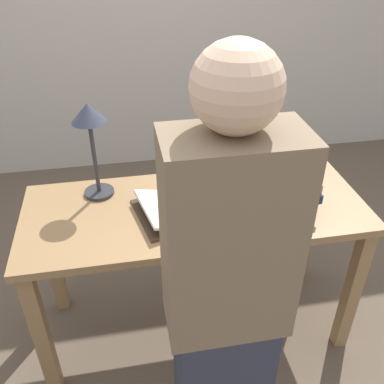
{
  "coord_description": "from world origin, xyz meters",
  "views": [
    {
      "loc": [
        -0.29,
        -1.48,
        1.82
      ],
      "look_at": [
        -0.02,
        -0.01,
        0.84
      ],
      "focal_mm": 40.0,
      "sensor_mm": 36.0,
      "label": 1
    }
  ],
  "objects_px": {
    "book_standing_upright": "(252,184)",
    "reading_lamp": "(90,127)",
    "book_stack_tall": "(284,185)",
    "open_book": "(190,206)",
    "person_reader": "(225,311)",
    "coffee_mug": "(239,188)"
  },
  "relations": [
    {
      "from": "coffee_mug",
      "to": "book_standing_upright",
      "type": "bearing_deg",
      "value": -80.41
    },
    {
      "from": "reading_lamp",
      "to": "coffee_mug",
      "type": "distance_m",
      "value": 0.69
    },
    {
      "from": "open_book",
      "to": "reading_lamp",
      "type": "xyz_separation_m",
      "value": [
        -0.38,
        0.19,
        0.31
      ]
    },
    {
      "from": "coffee_mug",
      "to": "person_reader",
      "type": "distance_m",
      "value": 0.7
    },
    {
      "from": "book_stack_tall",
      "to": "reading_lamp",
      "type": "height_order",
      "value": "reading_lamp"
    },
    {
      "from": "book_standing_upright",
      "to": "reading_lamp",
      "type": "bearing_deg",
      "value": 162.64
    },
    {
      "from": "open_book",
      "to": "coffee_mug",
      "type": "height_order",
      "value": "coffee_mug"
    },
    {
      "from": "book_stack_tall",
      "to": "coffee_mug",
      "type": "distance_m",
      "value": 0.2
    },
    {
      "from": "reading_lamp",
      "to": "open_book",
      "type": "bearing_deg",
      "value": -27.01
    },
    {
      "from": "coffee_mug",
      "to": "person_reader",
      "type": "xyz_separation_m",
      "value": [
        -0.23,
        -0.66,
        0.0
      ]
    },
    {
      "from": "open_book",
      "to": "reading_lamp",
      "type": "distance_m",
      "value": 0.53
    },
    {
      "from": "coffee_mug",
      "to": "book_stack_tall",
      "type": "bearing_deg",
      "value": -28.81
    },
    {
      "from": "open_book",
      "to": "person_reader",
      "type": "xyz_separation_m",
      "value": [
        -0.0,
        -0.6,
        0.03
      ]
    },
    {
      "from": "reading_lamp",
      "to": "book_standing_upright",
      "type": "bearing_deg",
      "value": -21.76
    },
    {
      "from": "reading_lamp",
      "to": "coffee_mug",
      "type": "bearing_deg",
      "value": -12.61
    },
    {
      "from": "open_book",
      "to": "coffee_mug",
      "type": "xyz_separation_m",
      "value": [
        0.23,
        0.06,
        0.02
      ]
    },
    {
      "from": "open_book",
      "to": "book_standing_upright",
      "type": "distance_m",
      "value": 0.28
    },
    {
      "from": "book_standing_upright",
      "to": "reading_lamp",
      "type": "distance_m",
      "value": 0.7
    },
    {
      "from": "book_stack_tall",
      "to": "reading_lamp",
      "type": "xyz_separation_m",
      "value": [
        -0.78,
        0.23,
        0.23
      ]
    },
    {
      "from": "book_standing_upright",
      "to": "person_reader",
      "type": "height_order",
      "value": "person_reader"
    },
    {
      "from": "reading_lamp",
      "to": "person_reader",
      "type": "bearing_deg",
      "value": -64.55
    },
    {
      "from": "book_stack_tall",
      "to": "book_standing_upright",
      "type": "height_order",
      "value": "book_standing_upright"
    }
  ]
}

